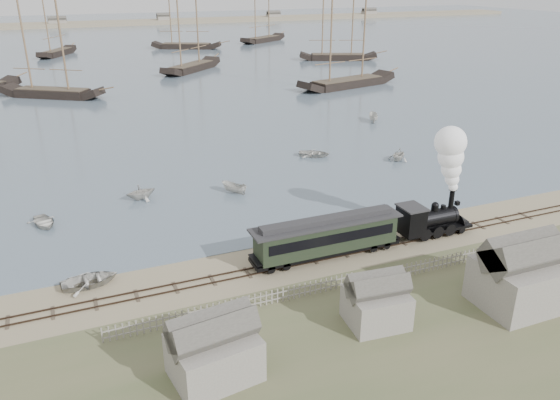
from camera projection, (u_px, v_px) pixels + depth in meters
name	position (u px, v px, depth m)	size (l,w,h in m)	color
ground	(283.00, 254.00, 48.06)	(600.00, 600.00, 0.00)	gray
harbor_water	(97.00, 44.00, 193.07)	(600.00, 336.00, 0.06)	#4E5F6F
rail_track	(292.00, 264.00, 46.34)	(120.00, 1.80, 0.16)	#32241B
picket_fence_west	(238.00, 312.00, 39.78)	(19.00, 0.10, 1.20)	slate
picket_fence_east	(453.00, 266.00, 46.10)	(15.00, 0.10, 1.20)	slate
shed_left	(215.00, 376.00, 33.42)	(5.00, 4.00, 4.10)	slate
shed_mid	(375.00, 323.00, 38.53)	(4.00, 3.50, 3.60)	slate
shed_right	(516.00, 304.00, 40.73)	(6.00, 5.00, 5.10)	slate
far_spit	(80.00, 26.00, 261.33)	(500.00, 20.00, 1.80)	gray
locomotive	(446.00, 188.00, 50.08)	(7.99, 2.98, 9.96)	black
passenger_coach	(327.00, 235.00, 46.70)	(13.56, 2.61, 3.29)	black
beached_dinghy	(90.00, 280.00, 43.04)	(4.38, 3.13, 0.91)	#BBBAB2
rowboat_0	(44.00, 222.00, 53.15)	(3.72, 2.66, 0.77)	#BBBAB2
rowboat_1	(141.00, 192.00, 59.31)	(3.25, 2.81, 1.71)	#BBBAB2
rowboat_2	(234.00, 188.00, 60.99)	(3.20, 1.20, 1.24)	#BBBAB2
rowboat_3	(314.00, 153.00, 73.41)	(4.18, 2.99, 0.87)	#BBBAB2
rowboat_4	(399.00, 154.00, 71.72)	(3.11, 2.68, 1.64)	#BBBAB2
rowboat_5	(373.00, 118.00, 90.71)	(3.65, 1.37, 1.41)	#BBBAB2
schooner_2	(45.00, 46.00, 105.33)	(20.89, 4.82, 20.00)	black
schooner_3	(189.00, 30.00, 135.37)	(22.23, 5.13, 20.00)	black
schooner_4	(349.00, 39.00, 115.60)	(24.69, 5.70, 20.00)	black
schooner_5	(339.00, 24.00, 153.02)	(21.85, 5.04, 20.00)	black
schooner_7	(52.00, 21.00, 161.46)	(18.56, 4.28, 20.00)	black
schooner_8	(185.00, 17.00, 177.18)	(22.65, 5.23, 20.00)	black
schooner_9	(263.00, 13.00, 195.61)	(22.21, 5.12, 20.00)	black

